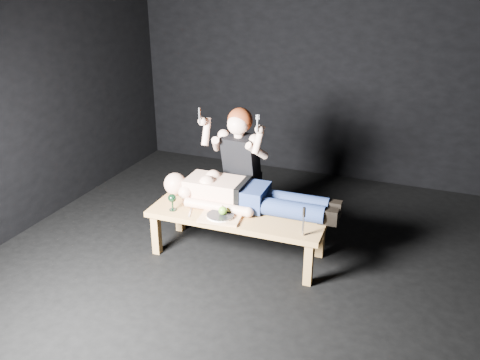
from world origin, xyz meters
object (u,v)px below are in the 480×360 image
at_px(goblet, 172,202).
at_px(table, 238,233).
at_px(carving_knife, 304,222).
at_px(lying_man, 249,193).
at_px(serving_tray, 220,218).
at_px(kneeling_woman, 244,168).

bearing_deg(goblet, table, 17.97).
bearing_deg(carving_knife, lying_man, 149.30).
bearing_deg(serving_tray, lying_man, 65.88).
relative_size(table, serving_tray, 4.47).
height_order(table, kneeling_woman, kneeling_woman).
bearing_deg(kneeling_woman, serving_tray, -81.64).
height_order(table, serving_tray, serving_tray).
relative_size(lying_man, kneeling_woman, 1.30).
height_order(table, lying_man, lying_man).
height_order(kneeling_woman, carving_knife, kneeling_woman).
xyz_separation_m(serving_tray, carving_knife, (0.76, -0.02, 0.12)).
xyz_separation_m(table, serving_tray, (-0.10, -0.18, 0.24)).
relative_size(table, carving_knife, 6.31).
xyz_separation_m(lying_man, serving_tray, (-0.15, -0.33, -0.13)).
xyz_separation_m(table, lying_man, (0.05, 0.15, 0.37)).
distance_m(lying_man, serving_tray, 0.38).
bearing_deg(goblet, serving_tray, 0.65).
height_order(serving_tray, carving_knife, carving_knife).
distance_m(lying_man, kneeling_woman, 0.44).
height_order(serving_tray, goblet, goblet).
relative_size(table, lying_man, 0.93).
bearing_deg(serving_tray, table, 62.03).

